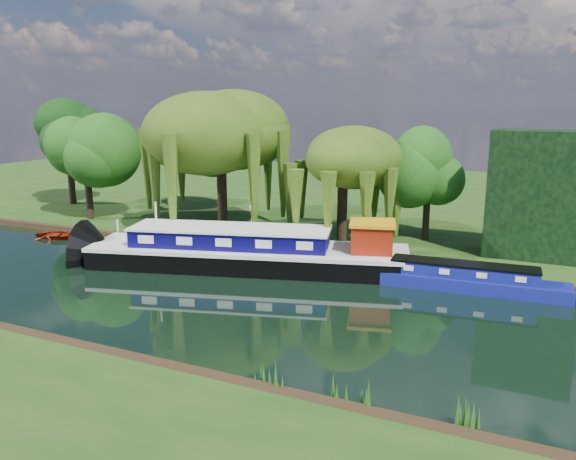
% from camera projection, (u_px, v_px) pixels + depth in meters
% --- Properties ---
extents(ground, '(120.00, 120.00, 0.00)m').
position_uv_depth(ground, '(156.00, 287.00, 31.42)').
color(ground, black).
extents(far_bank, '(120.00, 52.00, 0.45)m').
position_uv_depth(far_bank, '(349.00, 194.00, 61.51)').
color(far_bank, '#18390F').
rests_on(far_bank, ground).
extents(dutch_barge, '(20.26, 9.56, 4.18)m').
position_uv_depth(dutch_barge, '(250.00, 252.00, 34.94)').
color(dutch_barge, black).
rests_on(dutch_barge, ground).
extents(narrowboat, '(11.17, 2.58, 1.61)m').
position_uv_depth(narrowboat, '(463.00, 279.00, 31.00)').
color(narrowboat, navy).
rests_on(narrowboat, ground).
extents(red_dinghy, '(3.75, 2.96, 0.70)m').
position_uv_depth(red_dinghy, '(58.00, 238.00, 42.73)').
color(red_dinghy, maroon).
rests_on(red_dinghy, ground).
extents(willow_left, '(8.43, 8.43, 10.10)m').
position_uv_depth(willow_left, '(220.00, 135.00, 41.32)').
color(willow_left, black).
rests_on(willow_left, far_bank).
extents(willow_right, '(5.97, 5.97, 7.27)m').
position_uv_depth(willow_right, '(343.00, 168.00, 37.97)').
color(willow_right, black).
rests_on(willow_right, far_bank).
extents(tree_far_left, '(5.28, 5.28, 8.50)m').
position_uv_depth(tree_far_left, '(85.00, 150.00, 46.55)').
color(tree_far_left, black).
rests_on(tree_far_left, far_bank).
extents(tree_far_back, '(5.36, 5.36, 9.02)m').
position_uv_depth(tree_far_back, '(68.00, 138.00, 53.40)').
color(tree_far_back, black).
rests_on(tree_far_back, far_bank).
extents(tree_far_mid, '(5.00, 5.00, 8.18)m').
position_uv_depth(tree_far_mid, '(223.00, 149.00, 49.46)').
color(tree_far_mid, black).
rests_on(tree_far_mid, far_bank).
extents(tree_far_right, '(4.23, 4.23, 6.92)m').
position_uv_depth(tree_far_right, '(429.00, 174.00, 39.43)').
color(tree_far_right, black).
rests_on(tree_far_right, far_bank).
extents(conifer_hedge, '(6.00, 3.00, 8.00)m').
position_uv_depth(conifer_hedge, '(538.00, 195.00, 35.13)').
color(conifer_hedge, black).
rests_on(conifer_hedge, far_bank).
extents(lamppost, '(0.36, 0.36, 2.56)m').
position_uv_depth(lamppost, '(252.00, 213.00, 39.99)').
color(lamppost, silver).
rests_on(lamppost, far_bank).
extents(mooring_posts, '(19.16, 0.16, 1.00)m').
position_uv_depth(mooring_posts, '(225.00, 238.00, 38.86)').
color(mooring_posts, silver).
rests_on(mooring_posts, far_bank).
extents(reeds_near, '(33.70, 1.50, 1.10)m').
position_uv_depth(reeds_near, '(177.00, 355.00, 21.80)').
color(reeds_near, '#1A4E15').
rests_on(reeds_near, ground).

